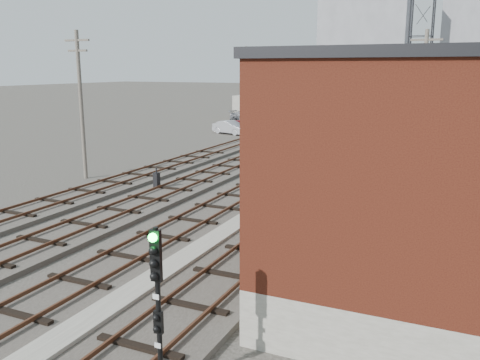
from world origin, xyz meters
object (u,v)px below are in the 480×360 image
Objects in this scene: car_red at (241,125)px; switch_stand at (157,181)px; site_trailer at (300,111)px; car_silver at (231,127)px; signal_mast at (157,300)px; car_grey at (249,116)px.

switch_stand is at bearing -148.58° from car_red.
site_trailer reaches higher than car_silver.
signal_mast reaches higher than car_red.
car_grey reaches higher than car_red.
switch_stand is 0.35× the size of car_red.
car_grey is at bearing 33.08° from car_silver.
car_silver is (-2.74, -15.18, -0.69)m from site_trailer.
car_red is (-7.35, 27.68, 0.02)m from switch_stand.
site_trailer is at bearing 104.81° from signal_mast.
signal_mast is 43.55m from car_silver.
car_grey is (-3.18, 11.98, 0.03)m from car_silver.
site_trailer is 15.45m from car_silver.
site_trailer is at bearing 2.88° from car_red.
car_red is at bearing 22.58° from car_silver.
car_silver is (-17.31, 39.94, -1.40)m from signal_mast.
signal_mast is 18.41m from switch_stand.
signal_mast is 57.02m from site_trailer.
switch_stand is 40.12m from site_trailer.
signal_mast is 0.86× the size of car_silver.
car_silver is 0.85× the size of car_grey.
car_red is 0.73× the size of car_grey.
switch_stand is 25.69m from car_silver.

